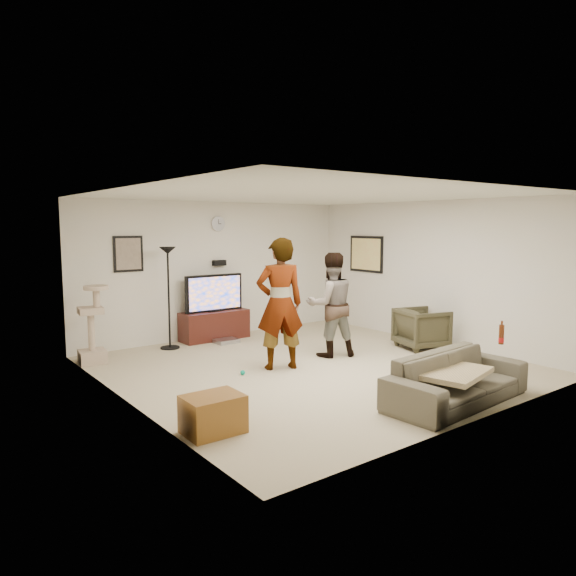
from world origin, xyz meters
TOP-DOWN VIEW (x-y plane):
  - floor at (0.00, 0.00)m, footprint 5.50×5.50m
  - ceiling at (0.00, 0.00)m, footprint 5.50×5.50m
  - wall_back at (0.00, 2.75)m, footprint 5.50×0.04m
  - wall_front at (0.00, -2.75)m, footprint 5.50×0.04m
  - wall_left at (-2.75, 0.00)m, footprint 0.04×5.50m
  - wall_right at (2.75, 0.00)m, footprint 0.04×5.50m
  - wall_clock at (0.00, 2.72)m, footprint 0.26×0.04m
  - wall_speaker at (0.00, 2.69)m, footprint 0.25×0.10m
  - picture_back at (-1.70, 2.73)m, footprint 0.42×0.03m
  - picture_right at (2.73, 1.60)m, footprint 0.03×0.78m
  - tv_stand at (-0.22, 2.50)m, footprint 1.25×0.45m
  - console_box at (-0.21, 2.11)m, footprint 0.40×0.30m
  - tv at (-0.22, 2.50)m, footprint 1.12×0.08m
  - tv_screen at (-0.22, 2.46)m, footprint 1.03×0.01m
  - floor_lamp at (-1.18, 2.33)m, footprint 0.32×0.32m
  - cat_tree at (-2.53, 2.14)m, footprint 0.42×0.42m
  - person_left at (-0.44, 0.19)m, footprint 0.81×0.67m
  - person_right at (0.64, 0.31)m, footprint 0.97×0.87m
  - sofa at (0.33, -2.27)m, footprint 2.02×0.89m
  - throw_blanket at (0.20, -2.27)m, footprint 1.04×0.89m
  - beer_bottle at (1.24, -2.27)m, footprint 0.06×0.06m
  - armchair at (2.23, -0.23)m, footprint 0.92×0.91m
  - side_table at (-2.40, -1.34)m, footprint 0.58×0.44m
  - toy_ball at (-1.06, 0.23)m, footprint 0.07×0.07m

SIDE VIEW (x-z plane):
  - floor at x=0.00m, z-range -0.02..0.00m
  - toy_ball at x=-1.06m, z-range 0.00..0.07m
  - console_box at x=-0.21m, z-range 0.00..0.07m
  - side_table at x=-2.40m, z-range 0.00..0.38m
  - tv_stand at x=-0.22m, z-range 0.00..0.52m
  - sofa at x=0.33m, z-range 0.00..0.58m
  - armchair at x=2.23m, z-range 0.00..0.68m
  - throw_blanket at x=0.20m, z-range 0.36..0.42m
  - cat_tree at x=-2.53m, z-range 0.00..1.19m
  - beer_bottle at x=1.24m, z-range 0.58..0.83m
  - person_right at x=0.64m, z-range 0.00..1.65m
  - floor_lamp at x=-1.18m, z-range 0.00..1.71m
  - tv at x=-0.22m, z-range 0.52..1.19m
  - tv_screen at x=-0.22m, z-range 0.56..1.15m
  - person_left at x=-0.44m, z-range 0.00..1.90m
  - wall_back at x=0.00m, z-range 0.00..2.50m
  - wall_front at x=0.00m, z-range 0.00..2.50m
  - wall_left at x=-2.75m, z-range 0.00..2.50m
  - wall_right at x=2.75m, z-range 0.00..2.50m
  - wall_speaker at x=0.00m, z-range 1.33..1.43m
  - picture_right at x=2.73m, z-range 1.19..1.81m
  - picture_back at x=-1.70m, z-range 1.34..1.86m
  - wall_clock at x=0.00m, z-range 1.97..2.23m
  - ceiling at x=0.00m, z-range 2.50..2.52m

